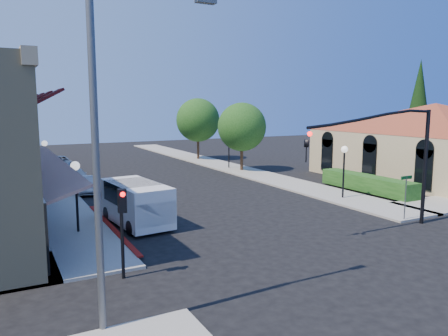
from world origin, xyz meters
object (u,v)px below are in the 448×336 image
parked_car_c (76,175)px  parked_car_d (60,162)px  conifer_far (419,104)px  lamppost_right_near (344,159)px  street_name_sign (406,190)px  street_tree_b (198,120)px  signal_mast_arm (398,149)px  lamppost_left_near (76,179)px  lamppost_left_far (45,151)px  street_tree_a (242,127)px  white_van (136,201)px  cobra_streetlight (109,142)px  lamppost_right_far (229,141)px  parked_car_a (131,199)px  secondary_signal (122,217)px  parked_car_b (87,185)px

parked_car_c → parked_car_d: parked_car_d is taller
conifer_far → lamppost_right_near: (-19.50, -10.00, -3.62)m
street_name_sign → street_tree_b: bearing=87.5°
signal_mast_arm → lamppost_left_near: signal_mast_arm is taller
lamppost_left_far → lamppost_right_near: same height
lamppost_left_near → parked_car_d: size_ratio=0.82×
conifer_far → lamppost_left_near: conifer_far is taller
street_tree_a → lamppost_right_near: bearing=-91.2°
signal_mast_arm → street_name_sign: bearing=23.2°
street_name_sign → white_van: size_ratio=0.48×
cobra_streetlight → parked_car_d: size_ratio=2.14×
lamppost_right_far → lamppost_left_near: bearing=-136.7°
lamppost_left_far → white_van: (3.01, -13.78, -1.45)m
street_tree_a → street_tree_b: bearing=90.0°
signal_mast_arm → street_name_sign: 2.98m
parked_car_c → lamppost_left_near: bearing=-104.6°
conifer_far → lamppost_left_near: bearing=-164.7°
conifer_far → street_tree_b: (-19.20, 14.00, -1.82)m
street_name_sign → parked_car_c: size_ratio=0.64×
street_tree_b → parked_car_d: 15.51m
cobra_streetlight → street_name_sign: (16.65, 4.20, -3.57)m
parked_car_a → parked_car_c: bearing=104.3°
street_name_sign → lamppost_left_near: bearing=160.1°
conifer_far → signal_mast_arm: (-22.14, -16.50, -2.27)m
lamppost_right_far → parked_car_d: size_ratio=0.82×
street_tree_a → white_van: bearing=-136.1°
street_tree_a → secondary_signal: size_ratio=1.95×
parked_car_b → parked_car_c: parked_car_b is taller
conifer_far → cobra_streetlight: conifer_far is taller
signal_mast_arm → lamppost_left_far: 25.07m
street_tree_b → cobra_streetlight: bearing=-117.8°
lamppost_right_far → parked_car_c: (-14.70, -0.99, -2.17)m
white_van → cobra_streetlight: bearing=-109.7°
secondary_signal → parked_car_c: 21.75m
lamppost_left_far → lamppost_right_far: bearing=6.7°
conifer_far → secondary_signal: size_ratio=3.31×
street_name_sign → white_van: street_name_sign is taller
secondary_signal → parked_car_b: size_ratio=0.92×
parked_car_d → signal_mast_arm: bearing=-70.4°
conifer_far → secondary_signal: conifer_far is taller
signal_mast_arm → parked_car_b: 20.80m
parked_car_d → secondary_signal: bearing=-95.4°
lamppost_right_far → parked_car_a: lamppost_right_far is taller
white_van → lamppost_left_far: bearing=102.3°
street_name_sign → conifer_far: bearing=37.6°
street_tree_a → parked_car_d: street_tree_a is taller
lamppost_right_near → street_name_sign: bearing=-99.8°
conifer_far → cobra_streetlight: 42.20m
lamppost_left_near → parked_car_b: 10.56m
secondary_signal → parked_car_c: (1.80, 21.60, -1.75)m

